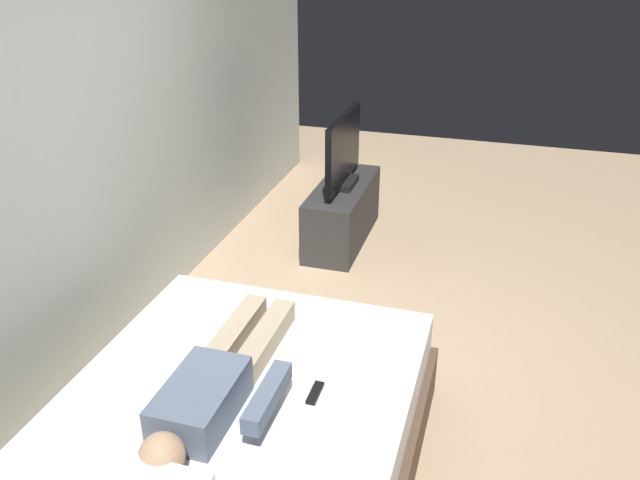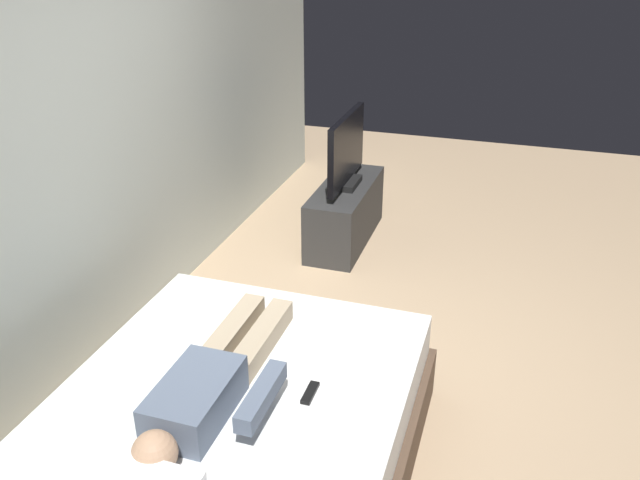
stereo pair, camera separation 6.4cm
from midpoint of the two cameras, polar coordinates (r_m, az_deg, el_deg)
The scene contains 7 objects.
ground_plane at distance 3.93m, azimuth 4.76°, elevation -12.43°, with size 10.00×10.00×0.00m, color tan.
back_wall at distance 4.26m, azimuth -16.17°, elevation 10.89°, with size 6.40×0.10×2.80m, color silver.
bed at distance 3.16m, azimuth -7.60°, elevation -17.94°, with size 2.07×1.61×0.54m.
person at distance 2.96m, azimuth -8.83°, elevation -12.31°, with size 1.26×0.46×0.18m.
remote at distance 2.99m, azimuth -0.25°, elevation -13.29°, with size 0.15×0.04×0.02m, color black.
tv_stand at distance 5.46m, azimuth 2.57°, elevation 2.37°, with size 1.10×0.40×0.50m, color #2D2D2D.
tv at distance 5.26m, azimuth 2.68°, elevation 7.71°, with size 0.88×0.20×0.59m.
Camera 2 is at (-3.00, -0.66, 2.45)m, focal length 36.38 mm.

